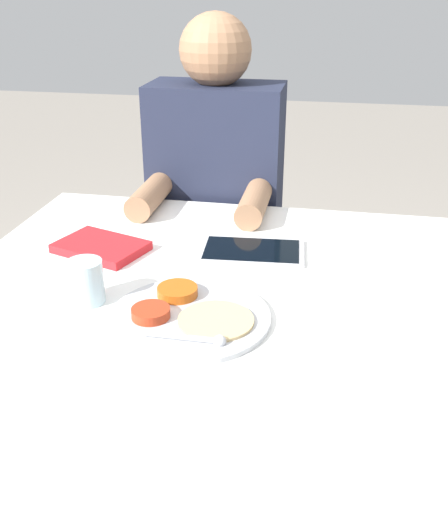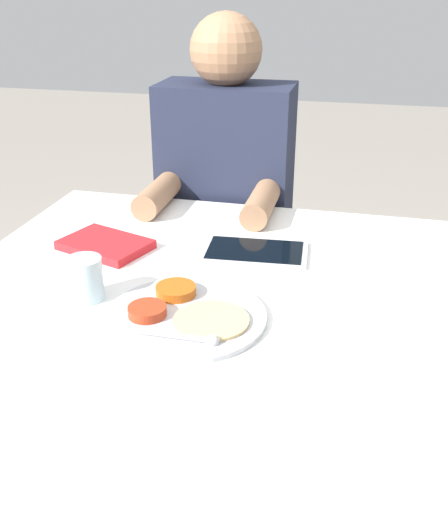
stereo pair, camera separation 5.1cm
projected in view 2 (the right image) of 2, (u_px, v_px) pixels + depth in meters
dining_table at (218, 434)px, 1.35m from camera, size 1.11×0.99×0.74m
thali_tray at (185, 314)px, 1.09m from camera, size 0.30×0.30×0.03m
red_notebook at (105, 245)px, 1.37m from camera, size 0.22×0.19×0.02m
tablet_device at (255, 251)px, 1.35m from camera, size 0.25×0.16×0.01m
person_diner at (225, 239)px, 1.83m from camera, size 0.38×0.42×1.23m
drinking_glass at (85, 279)px, 1.14m from camera, size 0.07×0.07×0.09m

